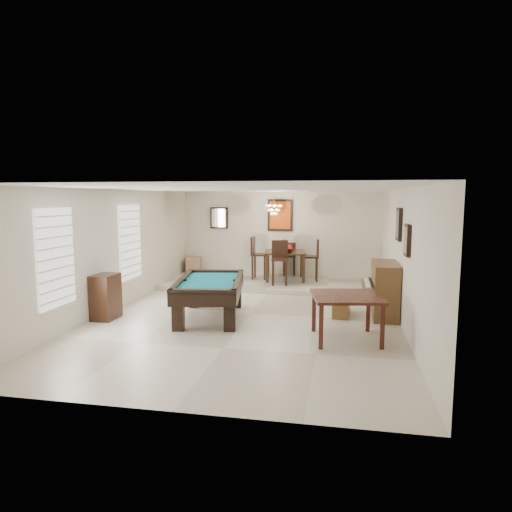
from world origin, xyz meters
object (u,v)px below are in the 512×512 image
(square_table, at_px, (346,317))
(piano_bench, at_px, (341,304))
(dining_table, at_px, (285,263))
(pool_table, at_px, (210,299))
(apothecary_chest, at_px, (106,297))
(flower_vase, at_px, (285,243))
(dining_chair_west, at_px, (260,258))
(upright_piano, at_px, (378,289))
(chandelier, at_px, (274,206))
(dining_chair_north, at_px, (289,259))
(corner_bench, at_px, (194,265))
(dining_chair_south, at_px, (280,263))
(dining_chair_east, at_px, (310,260))

(square_table, height_order, piano_bench, square_table)
(square_table, relative_size, dining_table, 1.01)
(piano_bench, bearing_deg, pool_table, -164.48)
(apothecary_chest, bearing_deg, flower_vase, 55.18)
(apothecary_chest, relative_size, dining_chair_west, 0.76)
(upright_piano, relative_size, chandelier, 2.22)
(piano_bench, xyz_separation_m, dining_chair_north, (-1.56, 3.97, 0.39))
(upright_piano, bearing_deg, dining_chair_west, 134.15)
(apothecary_chest, relative_size, corner_bench, 1.73)
(apothecary_chest, height_order, corner_bench, apothecary_chest)
(piano_bench, bearing_deg, flower_vase, 116.35)
(pool_table, distance_m, apothecary_chest, 2.09)
(piano_bench, bearing_deg, dining_table, 116.35)
(chandelier, bearing_deg, flower_vase, 43.59)
(dining_table, height_order, chandelier, chandelier)
(corner_bench, bearing_deg, chandelier, -20.38)
(flower_vase, bearing_deg, dining_chair_south, -93.32)
(pool_table, height_order, upright_piano, upright_piano)
(square_table, xyz_separation_m, corner_bench, (-4.62, 5.60, -0.03))
(dining_chair_north, xyz_separation_m, dining_chair_west, (-0.75, -0.75, 0.10))
(flower_vase, relative_size, dining_chair_north, 0.22)
(dining_chair_north, bearing_deg, flower_vase, 80.75)
(dining_table, relative_size, dining_chair_south, 0.96)
(dining_table, xyz_separation_m, dining_chair_north, (0.03, 0.77, 0.03))
(dining_chair_west, distance_m, chandelier, 1.57)
(dining_chair_south, bearing_deg, dining_table, 78.91)
(pool_table, xyz_separation_m, upright_piano, (3.35, 0.81, 0.17))
(pool_table, distance_m, dining_chair_north, 4.82)
(dining_chair_east, bearing_deg, pool_table, -29.86)
(corner_bench, bearing_deg, dining_chair_south, -27.31)
(square_table, relative_size, corner_bench, 2.16)
(pool_table, relative_size, dining_chair_south, 1.94)
(pool_table, distance_m, dining_chair_south, 3.32)
(piano_bench, distance_m, flower_vase, 3.70)
(pool_table, relative_size, corner_bench, 4.34)
(corner_bench, bearing_deg, upright_piano, -36.12)
(pool_table, xyz_separation_m, flower_vase, (1.03, 3.93, 0.78))
(chandelier, bearing_deg, piano_bench, -57.45)
(dining_chair_north, distance_m, dining_chair_west, 1.07)
(piano_bench, height_order, dining_table, dining_table)
(flower_vase, relative_size, dining_chair_south, 0.19)
(apothecary_chest, xyz_separation_m, dining_chair_south, (3.02, 3.62, 0.25))
(pool_table, distance_m, dining_table, 4.07)
(dining_chair_east, bearing_deg, upright_piano, 21.78)
(apothecary_chest, relative_size, dining_chair_east, 0.78)
(dining_chair_south, xyz_separation_m, dining_chair_west, (-0.68, 0.79, 0.01))
(flower_vase, height_order, dining_chair_east, dining_chair_east)
(dining_chair_south, xyz_separation_m, chandelier, (-0.24, 0.51, 1.49))
(dining_chair_north, relative_size, dining_chair_east, 0.86)
(dining_table, xyz_separation_m, flower_vase, (0.00, -0.00, 0.58))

